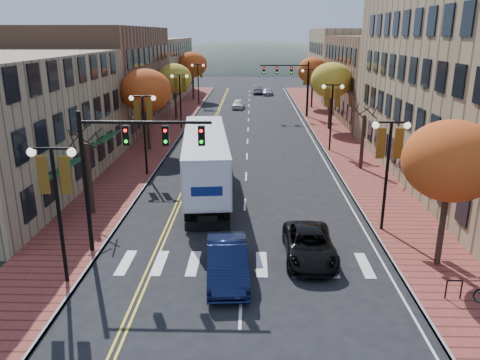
{
  "coord_description": "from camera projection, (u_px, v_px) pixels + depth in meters",
  "views": [
    {
      "loc": [
        0.37,
        -17.68,
        10.33
      ],
      "look_at": [
        -0.27,
        8.12,
        2.2
      ],
      "focal_mm": 35.0,
      "sensor_mm": 36.0,
      "label": 1
    }
  ],
  "objects": [
    {
      "name": "navy_sedan",
      "position": [
        227.0,
        262.0,
        20.36
      ],
      "size": [
        2.12,
        5.1,
        1.64
      ],
      "primitive_type": "imported",
      "rotation": [
        0.0,
        0.0,
        0.08
      ],
      "color": "#0D1434",
      "rests_on": "ground"
    },
    {
      "name": "tree_right_b",
      "position": [
        362.0,
        142.0,
        36.25
      ],
      "size": [
        0.28,
        0.28,
        4.2
      ],
      "color": "#382619",
      "rests_on": "sidewalk_right"
    },
    {
      "name": "car_far_silver",
      "position": [
        268.0,
        92.0,
        81.45
      ],
      "size": [
        1.99,
        4.21,
        1.19
      ],
      "primitive_type": "imported",
      "rotation": [
        0.0,
        0.0,
        -0.08
      ],
      "color": "#ABABB3",
      "rests_on": "ground"
    },
    {
      "name": "tree_left_d",
      "position": [
        193.0,
        64.0,
        73.8
      ],
      "size": [
        4.61,
        4.61,
        7.42
      ],
      "color": "#382619",
      "rests_on": "sidewalk_left"
    },
    {
      "name": "lamp_right_c",
      "position": [
        309.0,
        83.0,
        58.55
      ],
      "size": [
        1.96,
        0.36,
        6.05
      ],
      "color": "black",
      "rests_on": "ground"
    },
    {
      "name": "black_suv",
      "position": [
        309.0,
        245.0,
        22.23
      ],
      "size": [
        2.34,
        5.04,
        1.4
      ],
      "primitive_type": "imported",
      "rotation": [
        0.0,
        0.0,
        -0.0
      ],
      "color": "black",
      "rests_on": "ground"
    },
    {
      "name": "building_left_mid",
      "position": [
        99.0,
        78.0,
        53.04
      ],
      "size": [
        12.0,
        24.0,
        11.0
      ],
      "primitive_type": "cube",
      "color": "brown",
      "rests_on": "ground"
    },
    {
      "name": "tree_left_a",
      "position": [
        90.0,
        179.0,
        27.13
      ],
      "size": [
        0.28,
        0.28,
        4.2
      ],
      "color": "#382619",
      "rests_on": "sidewalk_left"
    },
    {
      "name": "lamp_left_d",
      "position": [
        198.0,
        76.0,
        68.44
      ],
      "size": [
        1.96,
        0.36,
        6.05
      ],
      "color": "black",
      "rests_on": "ground"
    },
    {
      "name": "lamp_left_c",
      "position": [
        180.0,
        91.0,
        51.28
      ],
      "size": [
        1.96,
        0.36,
        6.05
      ],
      "color": "black",
      "rests_on": "ground"
    },
    {
      "name": "building_right_far",
      "position": [
        359.0,
        63.0,
        78.91
      ],
      "size": [
        15.0,
        20.0,
        11.0
      ],
      "primitive_type": "cube",
      "color": "#9E8966",
      "rests_on": "ground"
    },
    {
      "name": "tree_right_a",
      "position": [
        451.0,
        161.0,
        20.15
      ],
      "size": [
        4.16,
        4.16,
        6.69
      ],
      "color": "#382619",
      "rests_on": "sidewalk_right"
    },
    {
      "name": "sidewalk_right",
      "position": [
        331.0,
        132.0,
        50.73
      ],
      "size": [
        4.0,
        85.0,
        0.15
      ],
      "primitive_type": "cube",
      "color": "brown",
      "rests_on": "ground"
    },
    {
      "name": "semi_truck",
      "position": [
        205.0,
        154.0,
        31.98
      ],
      "size": [
        4.35,
        16.64,
        4.11
      ],
      "rotation": [
        0.0,
        0.0,
        0.11
      ],
      "color": "black",
      "rests_on": "ground"
    },
    {
      "name": "building_left_far",
      "position": [
        147.0,
        68.0,
        77.11
      ],
      "size": [
        12.0,
        26.0,
        9.5
      ],
      "primitive_type": "cube",
      "color": "#9E8966",
      "rests_on": "ground"
    },
    {
      "name": "car_far_oncoming",
      "position": [
        257.0,
        89.0,
        83.29
      ],
      "size": [
        1.85,
        4.65,
        1.51
      ],
      "primitive_type": "imported",
      "rotation": [
        0.0,
        0.0,
        3.2
      ],
      "color": "#93949A",
      "rests_on": "ground"
    },
    {
      "name": "tree_right_d",
      "position": [
        313.0,
        70.0,
        65.85
      ],
      "size": [
        4.35,
        4.35,
        7.0
      ],
      "color": "#382619",
      "rests_on": "sidewalk_right"
    },
    {
      "name": "tree_left_c",
      "position": [
        175.0,
        78.0,
        56.8
      ],
      "size": [
        4.16,
        4.16,
        6.69
      ],
      "color": "#382619",
      "rests_on": "sidewalk_left"
    },
    {
      "name": "sidewalk_left",
      "position": [
        166.0,
        131.0,
        51.15
      ],
      "size": [
        4.0,
        85.0,
        0.15
      ],
      "primitive_type": "cube",
      "color": "brown",
      "rests_on": "ground"
    },
    {
      "name": "ground",
      "position": [
        242.0,
        286.0,
        19.97
      ],
      "size": [
        200.0,
        200.0,
        0.0
      ],
      "primitive_type": "plane",
      "color": "black",
      "rests_on": "ground"
    },
    {
      "name": "lamp_left_a",
      "position": [
        56.0,
        190.0,
        18.86
      ],
      "size": [
        1.96,
        0.36,
        6.05
      ],
      "color": "black",
      "rests_on": "ground"
    },
    {
      "name": "traffic_mast_near",
      "position": [
        124.0,
        156.0,
        21.48
      ],
      "size": [
        6.1,
        0.35,
        7.0
      ],
      "color": "black",
      "rests_on": "ground"
    },
    {
      "name": "lamp_left_b",
      "position": [
        144.0,
        120.0,
        34.11
      ],
      "size": [
        1.96,
        0.36,
        6.05
      ],
      "color": "black",
      "rests_on": "ground"
    },
    {
      "name": "tree_left_b",
      "position": [
        146.0,
        91.0,
        41.43
      ],
      "size": [
        4.48,
        4.48,
        7.21
      ],
      "color": "#382619",
      "rests_on": "sidewalk_left"
    },
    {
      "name": "traffic_mast_far",
      "position": [
        293.0,
        78.0,
        58.41
      ],
      "size": [
        6.1,
        0.34,
        7.0
      ],
      "color": "black",
      "rests_on": "ground"
    },
    {
      "name": "building_right_mid",
      "position": [
        397.0,
        78.0,
        58.08
      ],
      "size": [
        15.0,
        24.0,
        10.0
      ],
      "primitive_type": "cube",
      "color": "brown",
      "rests_on": "ground"
    },
    {
      "name": "lamp_right_b",
      "position": [
        332.0,
        104.0,
        41.39
      ],
      "size": [
        1.96,
        0.36,
        6.05
      ],
      "color": "black",
      "rests_on": "ground"
    },
    {
      "name": "lamp_right_a",
      "position": [
        389.0,
        155.0,
        24.23
      ],
      "size": [
        1.96,
        0.36,
        6.05
      ],
      "color": "black",
      "rests_on": "ground"
    },
    {
      "name": "car_far_white",
      "position": [
        238.0,
        104.0,
        66.79
      ],
      "size": [
        1.97,
        3.98,
        1.3
      ],
      "primitive_type": "imported",
      "rotation": [
        0.0,
        0.0,
        -0.12
      ],
      "color": "white",
      "rests_on": "ground"
    },
    {
      "name": "tree_right_c",
      "position": [
        331.0,
        80.0,
        50.54
      ],
      "size": [
        4.48,
        4.48,
        7.21
      ],
      "color": "#382619",
      "rests_on": "sidewalk_right"
    }
  ]
}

